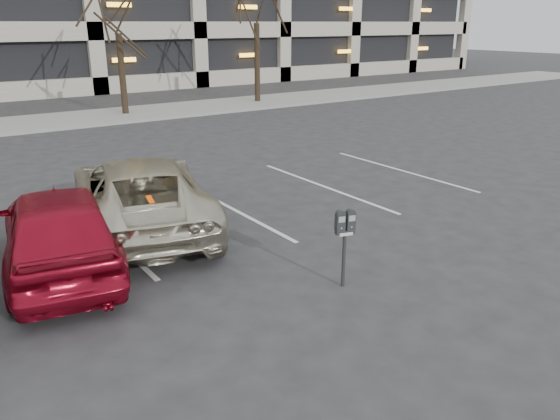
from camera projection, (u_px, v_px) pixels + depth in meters
The scene contains 6 objects.
ground at pixel (225, 255), 9.80m from camera, with size 140.00×140.00×0.00m, color #28282B.
sidewalk at pixel (30, 124), 22.18m from camera, with size 80.00×4.00×0.12m, color gray.
stall_lines at pixel (106, 233), 10.82m from camera, with size 16.90×5.20×0.00m.
parking_meter at pixel (345, 229), 8.33m from camera, with size 0.34×0.21×1.25m.
suv_silver at pixel (140, 194), 10.84m from camera, with size 3.71×5.72×1.47m.
car_red at pixel (59, 228), 8.99m from camera, with size 1.75×4.34×1.48m, color maroon.
Camera 1 is at (-4.34, -7.95, 3.96)m, focal length 35.00 mm.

